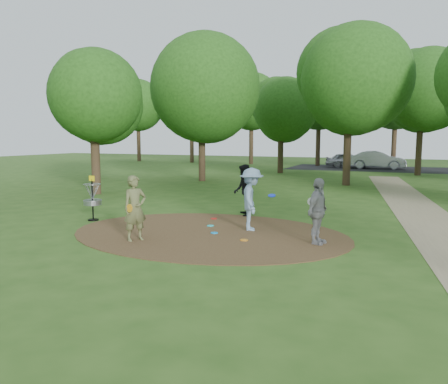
% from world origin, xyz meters
% --- Properties ---
extents(ground, '(100.00, 100.00, 0.00)m').
position_xyz_m(ground, '(0.00, 0.00, 0.00)').
color(ground, '#2D5119').
rests_on(ground, ground).
extents(dirt_clearing, '(8.40, 8.40, 0.02)m').
position_xyz_m(dirt_clearing, '(0.00, 0.00, 0.01)').
color(dirt_clearing, '#47301C').
rests_on(dirt_clearing, ground).
extents(footpath, '(7.55, 39.89, 0.01)m').
position_xyz_m(footpath, '(6.50, 2.00, 0.01)').
color(footpath, '#8C7A5B').
rests_on(footpath, ground).
extents(parking_lot, '(14.00, 8.00, 0.01)m').
position_xyz_m(parking_lot, '(2.00, 30.00, 0.00)').
color(parking_lot, black).
rests_on(parking_lot, ground).
extents(player_observer_with_disc, '(0.71, 0.79, 1.81)m').
position_xyz_m(player_observer_with_disc, '(-1.44, -1.62, 0.91)').
color(player_observer_with_disc, brown).
rests_on(player_observer_with_disc, ground).
extents(player_throwing_with_disc, '(1.33, 1.41, 1.92)m').
position_xyz_m(player_throwing_with_disc, '(1.04, 0.90, 0.96)').
color(player_throwing_with_disc, '#82A2C2').
rests_on(player_throwing_with_disc, ground).
extents(player_walking_with_disc, '(1.04, 1.13, 1.87)m').
position_xyz_m(player_walking_with_disc, '(-0.06, 3.17, 0.93)').
color(player_walking_with_disc, black).
rests_on(player_walking_with_disc, ground).
extents(player_waiting_with_disc, '(0.64, 1.11, 1.78)m').
position_xyz_m(player_waiting_with_disc, '(3.23, -0.06, 0.89)').
color(player_waiting_with_disc, gray).
rests_on(player_waiting_with_disc, ground).
extents(disc_ground_cyan, '(0.22, 0.22, 0.02)m').
position_xyz_m(disc_ground_cyan, '(-0.36, 0.93, 0.03)').
color(disc_ground_cyan, '#1CDAE3').
rests_on(disc_ground_cyan, dirt_clearing).
extents(disc_ground_blue, '(0.22, 0.22, 0.02)m').
position_xyz_m(disc_ground_blue, '(0.19, 0.02, 0.03)').
color(disc_ground_blue, '#0E95EE').
rests_on(disc_ground_blue, dirt_clearing).
extents(disc_ground_red, '(0.22, 0.22, 0.02)m').
position_xyz_m(disc_ground_red, '(-0.76, 2.09, 0.03)').
color(disc_ground_red, red).
rests_on(disc_ground_red, dirt_clearing).
extents(car_left, '(4.34, 2.76, 1.38)m').
position_xyz_m(car_left, '(0.11, 30.52, 0.69)').
color(car_left, '#929398').
rests_on(car_left, ground).
extents(car_right, '(4.95, 1.99, 1.60)m').
position_xyz_m(car_right, '(2.75, 29.76, 0.80)').
color(car_right, '#A1A2A8').
rests_on(car_right, ground).
extents(disc_ground_orange, '(0.22, 0.22, 0.02)m').
position_xyz_m(disc_ground_orange, '(1.32, -0.49, 0.03)').
color(disc_ground_orange, orange).
rests_on(disc_ground_orange, dirt_clearing).
extents(disc_golf_basket, '(0.63, 0.63, 1.54)m').
position_xyz_m(disc_golf_basket, '(-4.50, 0.30, 0.87)').
color(disc_golf_basket, black).
rests_on(disc_golf_basket, ground).
extents(tree_ring, '(36.98, 45.21, 9.12)m').
position_xyz_m(tree_ring, '(1.65, 10.89, 5.29)').
color(tree_ring, '#332316').
rests_on(tree_ring, ground).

